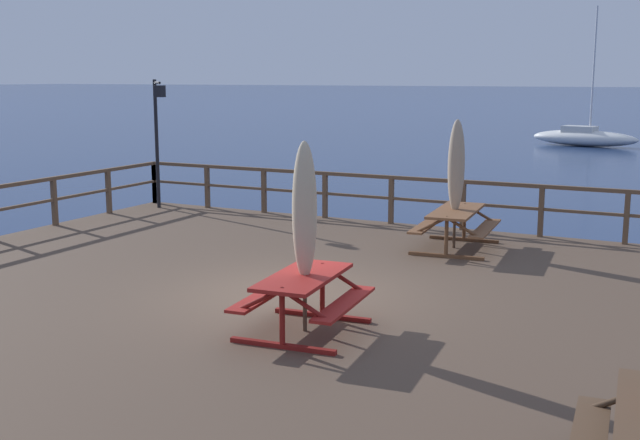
{
  "coord_description": "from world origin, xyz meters",
  "views": [
    {
      "loc": [
        5.6,
        -10.26,
        3.91
      ],
      "look_at": [
        0.0,
        0.95,
        1.64
      ],
      "focal_mm": 44.52,
      "sensor_mm": 36.0,
      "label": 1
    }
  ],
  "objects_px": {
    "patio_umbrella_tall_mid_left": "(305,212)",
    "patio_umbrella_tall_mid_right": "(456,167)",
    "picnic_table_mid_right": "(456,220)",
    "picnic_table_back_left": "(303,291)",
    "lamp_post_hooked": "(158,124)",
    "sailboat_distant": "(584,137)"
  },
  "relations": [
    {
      "from": "patio_umbrella_tall_mid_left",
      "to": "sailboat_distant",
      "type": "height_order",
      "value": "sailboat_distant"
    },
    {
      "from": "picnic_table_back_left",
      "to": "picnic_table_mid_right",
      "type": "xyz_separation_m",
      "value": [
        0.27,
        5.78,
        0.01
      ]
    },
    {
      "from": "lamp_post_hooked",
      "to": "patio_umbrella_tall_mid_right",
      "type": "bearing_deg",
      "value": -8.42
    },
    {
      "from": "patio_umbrella_tall_mid_right",
      "to": "patio_umbrella_tall_mid_left",
      "type": "bearing_deg",
      "value": -92.2
    },
    {
      "from": "lamp_post_hooked",
      "to": "sailboat_distant",
      "type": "bearing_deg",
      "value": 79.8
    },
    {
      "from": "patio_umbrella_tall_mid_left",
      "to": "patio_umbrella_tall_mid_right",
      "type": "xyz_separation_m",
      "value": [
        0.22,
        5.8,
        -0.0
      ]
    },
    {
      "from": "picnic_table_back_left",
      "to": "patio_umbrella_tall_mid_left",
      "type": "height_order",
      "value": "patio_umbrella_tall_mid_left"
    },
    {
      "from": "lamp_post_hooked",
      "to": "sailboat_distant",
      "type": "relative_size",
      "value": 0.41
    },
    {
      "from": "picnic_table_mid_right",
      "to": "patio_umbrella_tall_mid_left",
      "type": "distance_m",
      "value": 5.83
    },
    {
      "from": "patio_umbrella_tall_mid_left",
      "to": "sailboat_distant",
      "type": "bearing_deg",
      "value": 93.17
    },
    {
      "from": "picnic_table_mid_right",
      "to": "picnic_table_back_left",
      "type": "bearing_deg",
      "value": -92.65
    },
    {
      "from": "picnic_table_mid_right",
      "to": "patio_umbrella_tall_mid_right",
      "type": "height_order",
      "value": "patio_umbrella_tall_mid_right"
    },
    {
      "from": "picnic_table_back_left",
      "to": "lamp_post_hooked",
      "type": "bearing_deg",
      "value": 137.78
    },
    {
      "from": "picnic_table_mid_right",
      "to": "sailboat_distant",
      "type": "height_order",
      "value": "sailboat_distant"
    },
    {
      "from": "picnic_table_back_left",
      "to": "lamp_post_hooked",
      "type": "distance_m",
      "value": 10.58
    },
    {
      "from": "picnic_table_mid_right",
      "to": "lamp_post_hooked",
      "type": "bearing_deg",
      "value": 171.13
    },
    {
      "from": "picnic_table_back_left",
      "to": "lamp_post_hooked",
      "type": "relative_size",
      "value": 0.57
    },
    {
      "from": "picnic_table_mid_right",
      "to": "patio_umbrella_tall_mid_right",
      "type": "relative_size",
      "value": 0.84
    },
    {
      "from": "picnic_table_back_left",
      "to": "patio_umbrella_tall_mid_right",
      "type": "relative_size",
      "value": 0.73
    },
    {
      "from": "picnic_table_mid_right",
      "to": "patio_umbrella_tall_mid_right",
      "type": "distance_m",
      "value": 1.02
    },
    {
      "from": "picnic_table_mid_right",
      "to": "patio_umbrella_tall_mid_left",
      "type": "relative_size",
      "value": 0.84
    },
    {
      "from": "patio_umbrella_tall_mid_right",
      "to": "picnic_table_back_left",
      "type": "bearing_deg",
      "value": -92.12
    }
  ]
}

